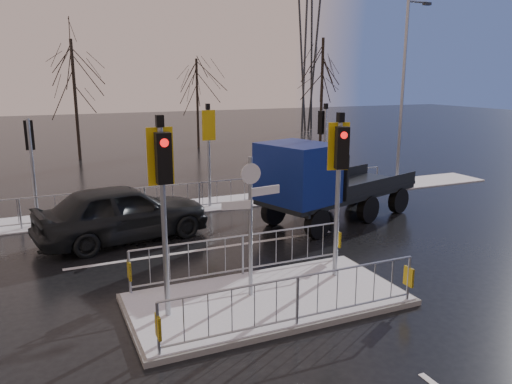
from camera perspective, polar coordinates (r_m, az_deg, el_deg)
name	(u,v)px	position (r m, az deg, el deg)	size (l,w,h in m)	color
ground	(267,302)	(11.22, 1.24, -12.46)	(120.00, 120.00, 0.00)	black
snow_verge	(169,208)	(18.90, -9.90, -1.87)	(30.00, 2.00, 0.04)	white
lane_markings	(273,308)	(10.95, 2.00, -13.13)	(8.00, 11.38, 0.01)	silver
traffic_island	(266,285)	(11.07, 1.17, -10.63)	(6.00, 3.04, 4.15)	slate
far_kerb_fixtures	(180,184)	(18.26, -8.73, 0.87)	(18.00, 0.65, 3.83)	#959BA2
car_far_lane	(123,212)	(15.45, -14.97, -2.24)	(2.06, 5.11, 1.74)	black
flatbed_truck	(315,181)	(16.38, 6.81, 1.23)	(6.44, 3.95, 2.81)	black
tree_far_a	(74,76)	(31.24, -20.13, 12.31)	(3.75, 3.75, 7.08)	black
tree_far_b	(197,86)	(34.73, -6.76, 11.95)	(3.25, 3.25, 6.14)	black
tree_far_c	(322,71)	(35.28, 7.59, 13.51)	(4.00, 4.00, 7.55)	black
street_lamp_right	(404,87)	(23.10, 16.58, 11.47)	(1.25, 0.18, 8.00)	#959BA2
pylon_wires	(298,0)	(44.95, 4.81, 21.00)	(70.00, 2.38, 19.97)	#2D3033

